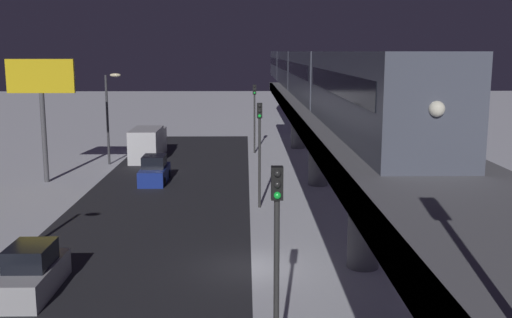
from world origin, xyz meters
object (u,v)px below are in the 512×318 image
Objects in this scene: traffic_light_near at (277,246)px; traffic_light_far at (255,109)px; box_truck at (148,144)px; sedan_silver at (32,273)px; subway_train at (305,70)px; traffic_light_mid at (260,140)px; commercial_billboard at (41,88)px; sedan_blue at (155,172)px.

traffic_light_far is (0.00, -40.13, 0.00)m from traffic_light_near.
box_truck is 1.16× the size of traffic_light_near.
traffic_light_far is at bearing -90.00° from traffic_light_near.
sedan_silver is 0.70× the size of traffic_light_near.
subway_train is at bearing -114.19° from sedan_silver.
subway_train reaches higher than traffic_light_mid.
commercial_billboard is (6.12, -20.67, 6.03)m from sedan_silver.
subway_train is 37.78m from traffic_light_near.
sedan_blue is 0.60× the size of box_truck.
traffic_light_near is 20.06m from traffic_light_mid.
subway_train is at bearing 147.41° from traffic_light_far.
traffic_light_near is (4.34, 37.36, -3.61)m from subway_train.
traffic_light_near is at bearing 90.00° from traffic_light_far.
box_truck is at bearing -121.43° from commercial_billboard.
box_truck is at bearing 0.04° from subway_train.
subway_train is at bearing -179.96° from box_truck.
traffic_light_far is at bearing -32.59° from subway_train.
traffic_light_mid is (-7.50, 7.41, 3.41)m from sedan_blue.
commercial_billboard reaches higher than traffic_light_far.
sedan_blue and sedan_silver have the same top height.
traffic_light_mid is at bearing 75.92° from subway_train.
traffic_light_far is (-7.50, -12.66, 3.41)m from sedan_blue.
sedan_blue is at bearing -95.02° from sedan_silver.
sedan_silver is 16.40m from traffic_light_mid.
traffic_light_far reaches higher than sedan_silver.
box_truck is 10.30m from traffic_light_far.
traffic_light_mid is (4.34, 17.29, -3.61)m from subway_train.
traffic_light_far is at bearing -141.05° from commercial_billboard.
subway_train is 11.57× the size of traffic_light_mid.
subway_train reaches higher than box_truck.
traffic_light_near is 1.00× the size of traffic_light_far.
commercial_billboard is (15.42, -27.66, 2.63)m from traffic_light_near.
traffic_light_near is at bearing 90.00° from traffic_light_mid.
box_truck is at bearing 16.32° from traffic_light_far.
sedan_blue is 0.69× the size of traffic_light_mid.
traffic_light_far is (-9.50, -2.78, 2.85)m from box_truck.
subway_train reaches higher than commercial_billboard.
commercial_billboard reaches higher than traffic_light_near.
traffic_light_mid and traffic_light_far have the same top height.
commercial_billboard reaches higher than traffic_light_mid.
traffic_light_far is at bearing -163.68° from box_truck.
subway_train is 6.29m from traffic_light_far.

